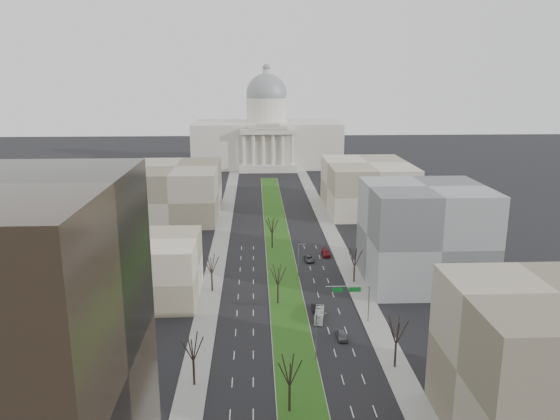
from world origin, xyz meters
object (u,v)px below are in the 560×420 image
object	(u,v)px
car_black	(316,307)
car_grey_far	(309,259)
car_red	(326,253)
box_van	(319,315)
car_grey_near	(342,335)

from	to	relation	value
car_black	car_grey_far	world-z (taller)	car_grey_far
car_black	car_red	bearing A→B (deg)	80.06
box_van	car_red	bearing A→B (deg)	90.54
car_black	box_van	size ratio (longest dim) A/B	0.57
car_grey_near	car_black	xyz separation A→B (m)	(-3.58, 13.29, -0.08)
car_grey_near	car_red	bearing A→B (deg)	83.50
car_red	box_van	xyz separation A→B (m)	(-6.69, -40.70, 0.22)
car_grey_far	box_van	bearing A→B (deg)	-96.80
car_grey_near	car_grey_far	size ratio (longest dim) A/B	0.91
car_black	car_grey_far	size ratio (longest dim) A/B	0.84
car_grey_near	car_grey_far	world-z (taller)	car_grey_near
car_black	car_grey_far	distance (m)	31.86
car_red	car_grey_near	bearing A→B (deg)	-94.17
car_red	car_grey_far	bearing A→B (deg)	-140.00
car_grey_far	car_red	bearing A→B (deg)	35.85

